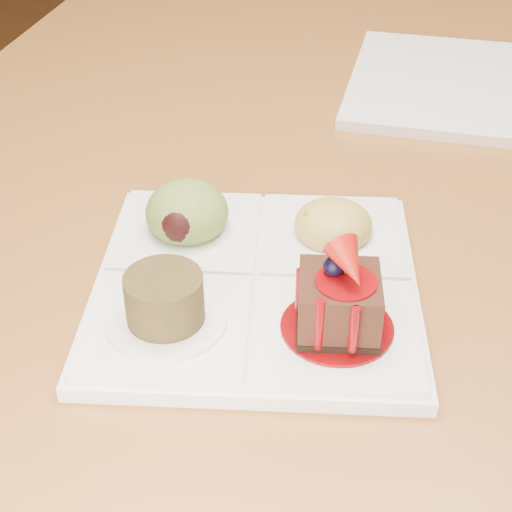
# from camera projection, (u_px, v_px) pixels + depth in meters

# --- Properties ---
(ground) EXTENTS (6.00, 6.00, 0.00)m
(ground) POSITION_uv_depth(u_px,v_px,m) (360.00, 392.00, 1.55)
(ground) COLOR brown
(dining_table) EXTENTS (1.00, 1.80, 0.75)m
(dining_table) POSITION_uv_depth(u_px,v_px,m) (396.00, 64.00, 1.15)
(dining_table) COLOR #9C6128
(dining_table) RESTS_ON ground
(sampler_plate) EXTENTS (0.28, 0.28, 0.10)m
(sampler_plate) POSITION_uv_depth(u_px,v_px,m) (254.00, 270.00, 0.60)
(sampler_plate) COLOR white
(sampler_plate) RESTS_ON dining_table
(second_plate) EXTENTS (0.28, 0.28, 0.01)m
(second_plate) POSITION_uv_depth(u_px,v_px,m) (470.00, 86.00, 0.91)
(second_plate) COLOR white
(second_plate) RESTS_ON dining_table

